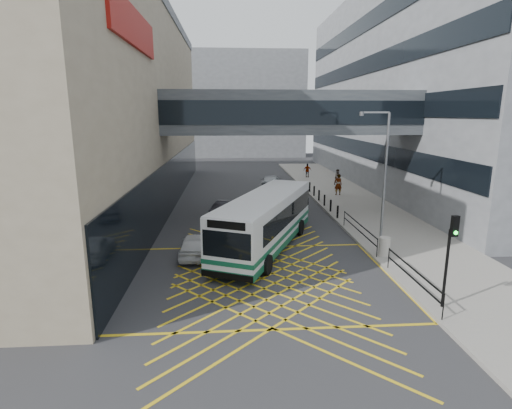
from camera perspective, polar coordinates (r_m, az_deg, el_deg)
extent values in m
plane|color=#333335|center=(18.71, 0.85, -10.52)|extent=(120.00, 120.00, 0.00)
cube|color=tan|center=(37.04, -31.21, 11.90)|extent=(24.00, 42.00, 16.00)
cube|color=black|center=(33.87, -11.54, 3.33)|extent=(0.10, 41.50, 4.00)
cube|color=maroon|center=(21.98, -16.97, 23.01)|extent=(0.18, 9.00, 1.80)
cube|color=gray|center=(34.42, -12.66, 26.27)|extent=(0.12, 41.50, 0.80)
cube|color=gray|center=(48.43, 28.76, 14.33)|extent=(24.00, 44.00, 20.00)
cube|color=black|center=(43.39, 14.23, 7.89)|extent=(0.10, 43.50, 1.60)
cube|color=black|center=(43.26, 14.53, 13.17)|extent=(0.10, 43.50, 1.60)
cube|color=black|center=(43.50, 14.84, 18.44)|extent=(0.10, 43.50, 1.60)
cube|color=black|center=(44.10, 15.16, 23.60)|extent=(0.10, 43.50, 1.60)
cube|color=gray|center=(77.15, -4.46, 13.92)|extent=(28.00, 16.00, 18.00)
cube|color=#42474C|center=(29.46, 4.89, 12.92)|extent=(20.00, 4.00, 3.00)
cube|color=black|center=(27.47, 5.54, 12.92)|extent=(19.50, 0.06, 1.60)
cube|color=black|center=(31.46, 4.32, 12.92)|extent=(19.50, 0.06, 1.60)
cube|color=gray|center=(34.57, 13.77, 0.17)|extent=(6.00, 54.00, 0.16)
cube|color=gold|center=(18.71, 0.85, -10.51)|extent=(12.00, 9.00, 0.01)
cube|color=silver|center=(22.17, 1.40, -2.21)|extent=(6.57, 10.90, 2.66)
cube|color=#105436|center=(22.49, 1.39, -5.07)|extent=(6.62, 10.95, 0.33)
cube|color=#105436|center=(22.34, 1.40, -3.79)|extent=(6.64, 10.96, 0.22)
cube|color=black|center=(22.62, 1.88, -1.00)|extent=(6.08, 9.66, 1.03)
cube|color=black|center=(17.27, -4.22, -5.77)|extent=(2.11, 0.97, 1.18)
cube|color=black|center=(16.99, -4.30, -2.96)|extent=(1.65, 0.76, 0.34)
cube|color=silver|center=(21.86, 1.42, 1.18)|extent=(6.51, 10.80, 0.10)
cube|color=black|center=(17.76, -4.17, -10.15)|extent=(2.29, 1.07, 0.30)
cube|color=black|center=(27.49, 4.92, -1.83)|extent=(2.29, 1.07, 0.30)
cylinder|color=black|center=(19.82, -5.29, -7.69)|extent=(0.64, 1.01, 0.98)
cylinder|color=black|center=(18.97, 1.60, -8.59)|extent=(0.64, 1.01, 0.98)
cylinder|color=black|center=(25.73, 0.96, -2.80)|extent=(0.64, 1.01, 0.98)
cylinder|color=black|center=(25.08, 6.34, -3.30)|extent=(0.64, 1.01, 0.98)
imported|color=silver|center=(21.59, -8.72, -5.67)|extent=(1.78, 3.99, 1.25)
imported|color=black|center=(29.30, -3.99, -0.59)|extent=(3.05, 4.41, 1.29)
imported|color=#9EA3A7|center=(40.31, 2.23, 3.26)|extent=(2.92, 5.12, 1.50)
cylinder|color=black|center=(16.84, 25.51, -8.29)|extent=(0.12, 0.12, 3.10)
cube|color=black|center=(16.18, 26.52, -2.77)|extent=(0.28, 0.20, 0.77)
sphere|color=#19E533|center=(16.17, 26.64, -3.63)|extent=(0.16, 0.16, 0.15)
cylinder|color=slate|center=(23.72, 17.92, 3.50)|extent=(0.19, 0.19, 7.34)
cube|color=slate|center=(23.45, 16.71, 12.50)|extent=(1.41, 0.60, 0.09)
cylinder|color=slate|center=(23.46, 14.86, 12.43)|extent=(0.33, 0.33, 0.23)
cylinder|color=#ADA89E|center=(22.02, 17.87, -5.71)|extent=(0.57, 0.57, 0.99)
cube|color=black|center=(18.06, 21.50, -8.54)|extent=(0.05, 5.00, 0.05)
cube|color=black|center=(18.20, 21.40, -9.72)|extent=(0.05, 5.00, 0.05)
cube|color=black|center=(24.22, 14.52, -2.70)|extent=(0.05, 6.00, 0.05)
cube|color=black|center=(24.33, 14.47, -3.61)|extent=(0.05, 6.00, 0.05)
cylinder|color=black|center=(16.20, 25.19, -13.10)|extent=(0.04, 0.04, 1.00)
cylinder|color=black|center=(20.34, 18.42, -7.26)|extent=(0.04, 0.04, 1.00)
cylinder|color=black|center=(21.65, 16.93, -5.94)|extent=(0.04, 0.04, 1.00)
cylinder|color=black|center=(27.10, 12.50, -1.94)|extent=(0.04, 0.04, 1.00)
cylinder|color=black|center=(29.00, 11.59, -1.04)|extent=(0.14, 0.14, 0.90)
cylinder|color=black|center=(30.88, 10.62, -0.15)|extent=(0.14, 0.14, 0.90)
cylinder|color=black|center=(32.77, 9.76, 0.63)|extent=(0.14, 0.14, 0.90)
cylinder|color=black|center=(34.68, 8.99, 1.32)|extent=(0.14, 0.14, 0.90)
cylinder|color=black|center=(36.59, 8.30, 1.94)|extent=(0.14, 0.14, 0.90)
cylinder|color=black|center=(38.52, 7.68, 2.50)|extent=(0.14, 0.14, 0.90)
imported|color=gray|center=(37.23, 11.66, 2.80)|extent=(0.78, 0.57, 1.93)
imported|color=gray|center=(42.72, 11.60, 3.85)|extent=(0.91, 0.72, 1.62)
imported|color=gray|center=(47.32, 7.36, 4.84)|extent=(1.04, 0.74, 1.60)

